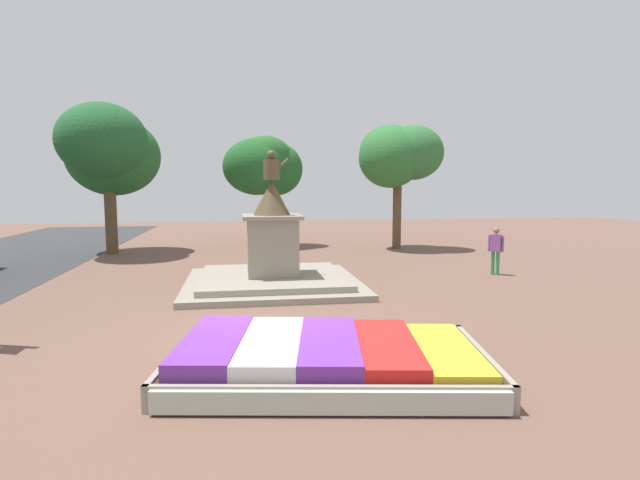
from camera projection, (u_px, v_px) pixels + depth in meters
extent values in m
plane|color=brown|center=(256.00, 337.00, 10.85)|extent=(70.80, 70.80, 0.00)
cube|color=#38281C|center=(329.00, 363.00, 8.74)|extent=(5.68, 3.82, 0.38)
cube|color=gray|center=(330.00, 400.00, 7.20)|extent=(5.40, 1.00, 0.42)
cube|color=gray|center=(328.00, 335.00, 10.27)|extent=(5.40, 1.00, 0.42)
cube|color=gray|center=(177.00, 362.00, 8.76)|extent=(0.63, 3.16, 0.42)
cube|color=gray|center=(482.00, 362.00, 8.72)|extent=(0.63, 3.16, 0.42)
cube|color=#72339E|center=(214.00, 345.00, 8.72)|extent=(1.46, 2.92, 0.28)
cube|color=white|center=(271.00, 345.00, 8.71)|extent=(1.46, 2.92, 0.26)
cube|color=#72339E|center=(329.00, 345.00, 8.71)|extent=(1.46, 2.92, 0.26)
cube|color=red|center=(387.00, 347.00, 8.70)|extent=(1.46, 2.92, 0.21)
cube|color=yellow|center=(445.00, 349.00, 8.70)|extent=(1.46, 2.92, 0.12)
cube|color=#B2BCAD|center=(330.00, 401.00, 7.15)|extent=(5.14, 1.05, 0.34)
cube|color=gray|center=(273.00, 283.00, 16.36)|extent=(5.61, 5.61, 0.19)
cube|color=gray|center=(273.00, 277.00, 16.34)|extent=(4.63, 4.63, 0.19)
cube|color=gray|center=(272.00, 247.00, 16.23)|extent=(1.59, 1.59, 1.84)
cube|color=gray|center=(272.00, 217.00, 16.12)|extent=(1.88, 1.88, 0.12)
cone|color=brown|center=(272.00, 198.00, 16.05)|extent=(1.20, 1.20, 1.13)
cylinder|color=brown|center=(271.00, 170.00, 15.95)|extent=(0.51, 0.51, 0.66)
sphere|color=brown|center=(271.00, 155.00, 15.90)|extent=(0.29, 0.29, 0.29)
cylinder|color=brown|center=(281.00, 166.00, 16.04)|extent=(0.53, 0.18, 0.48)
cylinder|color=#338C4C|center=(493.00, 263.00, 18.41)|extent=(0.13, 0.13, 0.88)
cylinder|color=#338C4C|center=(498.00, 263.00, 18.31)|extent=(0.13, 0.13, 0.88)
cube|color=#8C4C99|center=(496.00, 243.00, 18.28)|extent=(0.43, 0.42, 0.62)
cylinder|color=#8C4C99|center=(489.00, 243.00, 18.41)|extent=(0.09, 0.09, 0.59)
cylinder|color=#8C4C99|center=(503.00, 244.00, 18.15)|extent=(0.09, 0.09, 0.59)
sphere|color=#8C664C|center=(496.00, 230.00, 18.23)|extent=(0.23, 0.23, 0.23)
cylinder|color=brown|center=(269.00, 217.00, 27.35)|extent=(0.42, 0.42, 3.06)
ellipsoid|color=#225E29|center=(276.00, 169.00, 26.73)|extent=(2.90, 2.54, 2.83)
ellipsoid|color=#275E27|center=(265.00, 157.00, 26.29)|extent=(2.82, 2.43, 2.24)
ellipsoid|color=#215B26|center=(257.00, 167.00, 26.35)|extent=(3.63, 3.29, 3.00)
cylinder|color=brown|center=(397.00, 217.00, 25.83)|extent=(0.44, 0.44, 3.29)
ellipsoid|color=#306E36|center=(413.00, 153.00, 25.23)|extent=(3.16, 2.94, 2.76)
ellipsoid|color=#2E6C32|center=(390.00, 152.00, 25.59)|extent=(3.11, 3.38, 2.73)
ellipsoid|color=#2E6E33|center=(390.00, 157.00, 25.28)|extent=(3.20, 3.52, 3.09)
cylinder|color=brown|center=(111.00, 221.00, 23.83)|extent=(0.55, 0.55, 3.12)
ellipsoid|color=#265E25|center=(107.00, 149.00, 23.92)|extent=(3.98, 3.95, 3.88)
ellipsoid|color=#21582C|center=(102.00, 140.00, 22.55)|extent=(3.97, 4.33, 3.40)
ellipsoid|color=#235E29|center=(113.00, 156.00, 24.17)|extent=(4.41, 4.48, 3.82)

